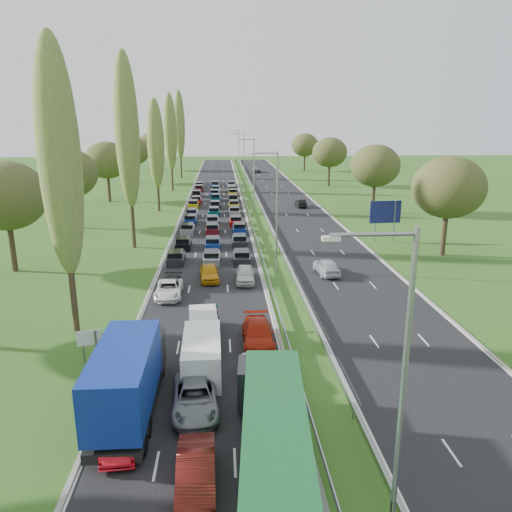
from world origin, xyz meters
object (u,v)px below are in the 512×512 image
object	(u,v)px
blue_lorry	(128,377)
white_van_rear	(202,354)
near_car_2	(169,289)
green_lorry	(273,444)
direction_sign	(385,214)
near_car_1	(123,431)
info_sign	(89,341)
near_car_3	(170,286)
white_van_front	(204,329)

from	to	relation	value
blue_lorry	white_van_rear	bearing A→B (deg)	50.26
near_car_2	green_lorry	bearing A→B (deg)	-75.21
direction_sign	green_lorry	bearing A→B (deg)	-113.37
near_car_1	near_car_2	distance (m)	20.49
info_sign	near_car_3	bearing A→B (deg)	73.44
blue_lorry	near_car_2	bearing A→B (deg)	89.41
green_lorry	white_van_rear	world-z (taller)	green_lorry
near_car_1	near_car_2	bearing A→B (deg)	85.88
info_sign	direction_sign	distance (m)	41.96
white_van_rear	green_lorry	bearing A→B (deg)	-73.31
white_van_front	direction_sign	xyz separation A→B (m)	(21.67, 28.10, 2.57)
blue_lorry	direction_sign	size ratio (longest dim) A/B	1.87
near_car_1	near_car_3	distance (m)	21.48
white_van_rear	direction_sign	xyz separation A→B (m)	(21.64, 32.29, 2.40)
blue_lorry	info_sign	size ratio (longest dim) A/B	4.63
near_car_1	green_lorry	size ratio (longest dim) A/B	0.33
info_sign	near_car_2	bearing A→B (deg)	72.05
near_car_3	white_van_front	distance (m)	10.91
white_van_rear	info_sign	bearing A→B (deg)	164.58
direction_sign	info_sign	bearing A→B (deg)	-133.42
near_car_2	near_car_3	size ratio (longest dim) A/B	1.08
blue_lorry	green_lorry	xyz separation A→B (m)	(6.83, -5.96, 0.02)
white_van_rear	info_sign	world-z (taller)	white_van_rear
green_lorry	near_car_1	bearing A→B (deg)	158.01
near_car_2	direction_sign	bearing A→B (deg)	36.08
near_car_1	white_van_rear	bearing A→B (deg)	59.43
white_van_front	direction_sign	world-z (taller)	direction_sign
near_car_2	green_lorry	size ratio (longest dim) A/B	0.36
near_car_1	near_car_2	world-z (taller)	near_car_1
near_car_1	blue_lorry	world-z (taller)	blue_lorry
near_car_3	direction_sign	distance (m)	30.79
near_car_1	near_car_3	bearing A→B (deg)	85.94
white_van_front	near_car_1	bearing A→B (deg)	-111.26
white_van_front	info_sign	bearing A→B (deg)	-165.79
near_car_2	near_car_3	distance (m)	0.99
near_car_2	direction_sign	distance (m)	31.36
near_car_1	near_car_2	xyz separation A→B (m)	(0.12, 20.49, -0.06)
white_van_rear	info_sign	xyz separation A→B (m)	(-7.16, 1.85, 0.20)
near_car_1	blue_lorry	xyz separation A→B (m)	(-0.10, 2.61, 1.37)
near_car_1	white_van_rear	distance (m)	7.75
near_car_1	info_sign	size ratio (longest dim) A/B	2.11
near_car_3	green_lorry	bearing A→B (deg)	-70.24
near_car_3	direction_sign	bearing A→B (deg)	40.11
green_lorry	white_van_rear	bearing A→B (deg)	112.02
near_car_1	white_van_front	distance (m)	11.63
green_lorry	white_van_rear	size ratio (longest dim) A/B	2.35
near_car_2	white_van_front	size ratio (longest dim) A/B	1.00
green_lorry	info_sign	xyz separation A→B (m)	(-10.41, 12.10, -0.77)
white_van_rear	info_sign	size ratio (longest dim) A/B	2.71
blue_lorry	white_van_rear	world-z (taller)	blue_lorry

